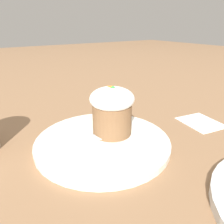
{
  "coord_description": "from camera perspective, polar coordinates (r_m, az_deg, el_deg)",
  "views": [
    {
      "loc": [
        -0.31,
        0.19,
        0.22
      ],
      "look_at": [
        0.01,
        -0.03,
        0.06
      ],
      "focal_mm": 35.0,
      "sensor_mm": 36.0,
      "label": 1
    }
  ],
  "objects": [
    {
      "name": "ground_plane",
      "position": [
        0.42,
        -2.43,
        -8.58
      ],
      "size": [
        4.0,
        4.0,
        0.0
      ],
      "primitive_type": "plane",
      "color": "#846042"
    },
    {
      "name": "dessert_plate",
      "position": [
        0.42,
        -2.44,
        -7.83
      ],
      "size": [
        0.25,
        0.25,
        0.01
      ],
      "color": "white",
      "rests_on": "ground_plane"
    },
    {
      "name": "carrot_cake",
      "position": [
        0.42,
        -0.0,
        0.65
      ],
      "size": [
        0.08,
        0.08,
        0.1
      ],
      "color": "brown",
      "rests_on": "dessert_plate"
    },
    {
      "name": "paper_napkin",
      "position": [
        0.55,
        22.21,
        -2.5
      ],
      "size": [
        0.1,
        0.09,
        0.0
      ],
      "color": "white",
      "rests_on": "ground_plane"
    },
    {
      "name": "spoon",
      "position": [
        0.42,
        -3.87,
        -6.5
      ],
      "size": [
        0.04,
        0.13,
        0.01
      ],
      "color": "#B7B7BC",
      "rests_on": "dessert_plate"
    }
  ]
}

